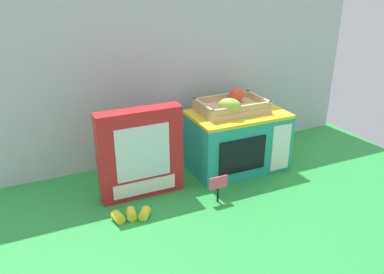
{
  "coord_description": "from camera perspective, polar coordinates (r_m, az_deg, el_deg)",
  "views": [
    {
      "loc": [
        -0.63,
        -1.18,
        0.75
      ],
      "look_at": [
        -0.07,
        0.03,
        0.18
      ],
      "focal_mm": 36.39,
      "sensor_mm": 36.0,
      "label": 1
    }
  ],
  "objects": [
    {
      "name": "cookie_set_box",
      "position": [
        1.37,
        -7.54,
        -2.44
      ],
      "size": [
        0.3,
        0.06,
        0.32
      ],
      "color": "red",
      "rests_on": "ground"
    },
    {
      "name": "price_sign",
      "position": [
        1.36,
        3.86,
        -7.06
      ],
      "size": [
        0.07,
        0.01,
        0.1
      ],
      "color": "black",
      "rests_on": "ground"
    },
    {
      "name": "food_groups_crate",
      "position": [
        1.54,
        5.89,
        4.56
      ],
      "size": [
        0.26,
        0.2,
        0.08
      ],
      "color": "tan",
      "rests_on": "toy_microwave"
    },
    {
      "name": "toy_microwave",
      "position": [
        1.59,
        6.56,
        -0.48
      ],
      "size": [
        0.38,
        0.25,
        0.24
      ],
      "color": "teal",
      "rests_on": "ground"
    },
    {
      "name": "display_back_panel",
      "position": [
        1.63,
        -1.26,
        9.84
      ],
      "size": [
        1.61,
        0.03,
        0.75
      ],
      "primitive_type": "cube",
      "color": "#B7BABF",
      "rests_on": "ground"
    },
    {
      "name": "loose_toy_banana",
      "position": [
        1.31,
        -8.87,
        -11.21
      ],
      "size": [
        0.13,
        0.07,
        0.03
      ],
      "color": "yellow",
      "rests_on": "ground"
    },
    {
      "name": "ground_plane",
      "position": [
        1.53,
        3.04,
        -6.17
      ],
      "size": [
        1.7,
        1.7,
        0.0
      ],
      "primitive_type": "plane",
      "color": "green",
      "rests_on": "ground"
    }
  ]
}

